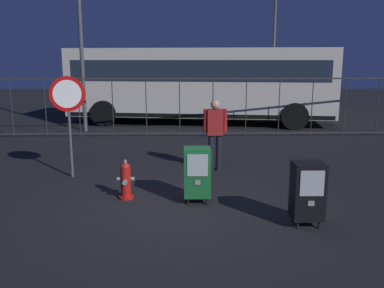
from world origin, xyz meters
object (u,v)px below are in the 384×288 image
stop_sign (68,106)px  pedestrian (215,131)px  bus_far (210,77)px  street_light_near_right (274,34)px  bus_near (200,81)px  street_light_near_left (80,22)px  newspaper_box_secondary (197,172)px  newspaper_box_primary (308,191)px  fire_hydrant (126,180)px

stop_sign → pedestrian: 3.33m
bus_far → street_light_near_right: bearing=15.4°
bus_far → street_light_near_right: size_ratio=1.63×
bus_near → street_light_near_left: bearing=-147.9°
newspaper_box_secondary → street_light_near_left: 9.25m
bus_far → newspaper_box_primary: bearing=-80.9°
pedestrian → street_light_near_left: (-4.33, 5.54, 2.90)m
street_light_near_right → stop_sign: bearing=-119.4°
bus_far → stop_sign: bearing=-100.6°
newspaper_box_primary → bus_far: size_ratio=0.10×
bus_far → street_light_near_left: street_light_near_left is taller
street_light_near_left → newspaper_box_secondary: bearing=-63.7°
newspaper_box_secondary → street_light_near_left: (-3.84, 7.75, 3.28)m
bus_near → street_light_near_right: (3.98, 4.74, 2.13)m
street_light_near_right → pedestrian: bearing=-107.9°
bus_near → street_light_near_left: size_ratio=1.63×
fire_hydrant → bus_near: 9.67m
newspaper_box_secondary → bus_far: bus_far is taller
bus_far → pedestrian: bearing=-86.1°
street_light_near_right → newspaper_box_primary: bearing=-100.0°
newspaper_box_primary → bus_far: bearing=92.3°
pedestrian → street_light_near_left: size_ratio=0.25×
fire_hydrant → newspaper_box_primary: size_ratio=0.73×
pedestrian → bus_far: size_ratio=0.16×
stop_sign → street_light_near_right: 14.73m
stop_sign → pedestrian: bearing=9.1°
pedestrian → newspaper_box_secondary: bearing=-102.5°
fire_hydrant → bus_far: bus_far is taller
fire_hydrant → pedestrian: 2.76m
fire_hydrant → street_light_near_right: street_light_near_right is taller
bus_far → street_light_near_left: (-4.93, -6.13, 2.14)m
stop_sign → street_light_near_left: (-1.10, 6.05, 2.25)m
stop_sign → fire_hydrant: bearing=-46.3°
newspaper_box_secondary → stop_sign: 3.38m
newspaper_box_secondary → pedestrian: 2.29m
pedestrian → bus_far: (0.61, 11.67, 0.76)m
stop_sign → bus_far: size_ratio=0.21×
stop_sign → bus_near: 8.56m
fire_hydrant → street_light_near_right: (5.75, 14.15, 3.49)m
newspaper_box_secondary → street_light_near_right: 15.40m
bus_near → newspaper_box_primary: bearing=-75.3°
fire_hydrant → newspaper_box_secondary: bearing=-9.9°
fire_hydrant → street_light_near_left: 8.66m
bus_near → street_light_near_left: (-4.27, -1.90, 2.14)m
newspaper_box_secondary → street_light_near_right: size_ratio=0.16×
street_light_near_right → newspaper_box_secondary: bearing=-107.1°
street_light_near_left → street_light_near_right: bearing=38.8°
street_light_near_left → street_light_near_right: 10.58m
pedestrian → bus_near: size_ratio=0.16×
fire_hydrant → street_light_near_left: size_ratio=0.11×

